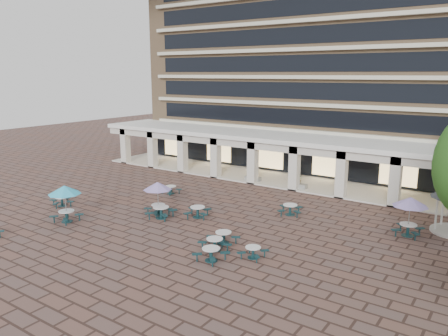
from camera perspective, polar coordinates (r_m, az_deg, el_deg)
The scene contains 17 objects.
ground at distance 29.99m, azimuth -5.06°, elevation -7.38°, with size 120.00×120.00×0.00m, color brown.
apartment_building at distance 50.57m, azimuth 13.98°, elevation 14.81°, with size 40.00×15.50×25.20m.
retail_arcade at distance 41.33m, azimuth 8.02°, elevation 2.32°, with size 42.00×6.60×4.40m.
picnic_table_0 at distance 36.05m, azimuth -20.41°, elevation -4.01°, with size 2.00×2.00×0.73m.
picnic_table_2 at distance 24.71m, azimuth 3.81°, elevation -10.81°, with size 1.53×1.53×0.66m.
picnic_table_3 at distance 24.30m, azimuth -1.70°, elevation -11.05°, with size 1.75×1.75×0.75m.
picnic_table_4 at distance 31.72m, azimuth -20.10°, elevation -2.87°, with size 2.23×2.23×2.57m.
picnic_table_5 at distance 31.25m, azimuth -3.47°, elevation -5.63°, with size 2.17×2.17×0.79m.
picnic_table_6 at distance 31.76m, azimuth -8.67°, elevation -2.49°, with size 2.08×2.08×2.41m.
picnic_table_7 at distance 26.63m, azimuth -0.08°, elevation -8.92°, with size 1.92×1.92×0.73m.
picnic_table_9 at distance 31.33m, azimuth -8.21°, elevation -5.63°, with size 2.16×2.16×0.84m.
picnic_table_10 at distance 25.66m, azimuth -1.22°, elevation -9.78°, with size 1.98×1.98×0.72m.
picnic_table_11 at distance 29.60m, azimuth 23.17°, elevation -4.26°, with size 2.19×2.19×2.53m.
picnic_table_12 at distance 37.45m, azimuth -6.98°, elevation -2.75°, with size 1.73×1.73×0.69m.
picnic_table_13 at distance 32.09m, azimuth 8.63°, elevation -5.28°, with size 2.07×2.07×0.77m.
planter_left at distance 41.32m, azimuth 3.79°, elevation -1.15°, with size 1.50×0.75×1.23m.
planter_right at distance 39.19m, azimuth 9.73°, elevation -2.01°, with size 1.50×0.66×1.27m.
Camera 1 is at (18.11, -21.68, 10.07)m, focal length 35.00 mm.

